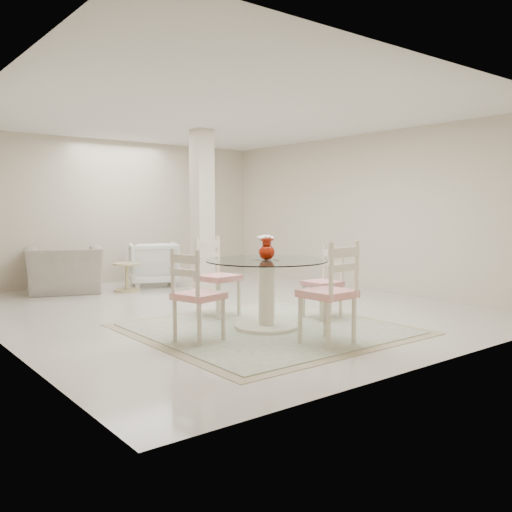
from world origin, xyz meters
TOP-DOWN VIEW (x-y plane):
  - ground at (0.00, 0.00)m, footprint 7.00×7.00m
  - room_shell at (0.00, 0.00)m, footprint 6.02×7.02m
  - column at (0.50, 1.30)m, footprint 0.30×0.30m
  - area_rug at (-0.37, -1.45)m, footprint 2.89×2.89m
  - dining_table at (-0.37, -1.45)m, footprint 1.42×1.42m
  - red_vase at (-0.37, -1.45)m, footprint 0.22×0.19m
  - dining_chair_east at (0.64, -1.42)m, footprint 0.43×0.43m
  - dining_chair_north at (-0.42, -0.43)m, footprint 0.52×0.52m
  - dining_chair_west at (-1.39, -1.50)m, footprint 0.53×0.53m
  - dining_chair_south at (-0.33, -2.48)m, footprint 0.50×0.50m
  - recliner_taupe at (-1.28, 2.79)m, footprint 1.46×1.37m
  - armchair_white at (0.30, 2.67)m, footprint 1.11×1.13m
  - side_table at (-0.40, 2.30)m, footprint 0.47×0.47m

SIDE VIEW (x-z plane):
  - ground at x=0.00m, z-range 0.00..0.00m
  - area_rug at x=-0.37m, z-range 0.00..0.02m
  - side_table at x=-0.40m, z-range -0.02..0.47m
  - recliner_taupe at x=-1.28m, z-range 0.00..0.77m
  - armchair_white at x=0.30m, z-range 0.00..0.80m
  - dining_table at x=-0.37m, z-range 0.01..0.83m
  - dining_chair_east at x=0.64m, z-range 0.03..1.04m
  - dining_chair_west at x=-1.39m, z-range 0.03..1.13m
  - dining_chair_north at x=-0.42m, z-range 0.03..1.18m
  - dining_chair_south at x=-0.33m, z-range 0.03..1.23m
  - red_vase at x=-0.37m, z-range 0.81..1.10m
  - column at x=0.50m, z-range 0.00..2.70m
  - room_shell at x=0.00m, z-range 0.50..3.21m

